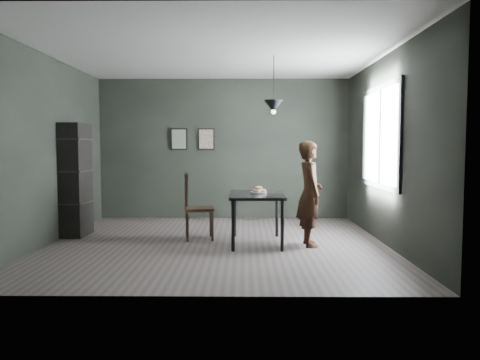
{
  "coord_description": "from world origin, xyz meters",
  "views": [
    {
      "loc": [
        0.42,
        -6.93,
        1.45
      ],
      "look_at": [
        0.35,
        0.05,
        0.95
      ],
      "focal_mm": 35.0,
      "sensor_mm": 36.0,
      "label": 1
    }
  ],
  "objects_px": {
    "wood_chair": "(193,202)",
    "shelf_unit": "(76,180)",
    "cafe_table": "(257,199)",
    "white_plate": "(259,193)",
    "pendant_lamp": "(274,106)",
    "woman": "(310,194)"
  },
  "relations": [
    {
      "from": "white_plate",
      "to": "wood_chair",
      "type": "height_order",
      "value": "wood_chair"
    },
    {
      "from": "cafe_table",
      "to": "wood_chair",
      "type": "relative_size",
      "value": 1.17
    },
    {
      "from": "cafe_table",
      "to": "white_plate",
      "type": "distance_m",
      "value": 0.14
    },
    {
      "from": "shelf_unit",
      "to": "pendant_lamp",
      "type": "xyz_separation_m",
      "value": [
        3.17,
        -0.49,
        1.14
      ]
    },
    {
      "from": "wood_chair",
      "to": "shelf_unit",
      "type": "bearing_deg",
      "value": 163.18
    },
    {
      "from": "cafe_table",
      "to": "pendant_lamp",
      "type": "height_order",
      "value": "pendant_lamp"
    },
    {
      "from": "wood_chair",
      "to": "pendant_lamp",
      "type": "relative_size",
      "value": 1.19
    },
    {
      "from": "cafe_table",
      "to": "wood_chair",
      "type": "xyz_separation_m",
      "value": [
        -0.98,
        0.31,
        -0.09
      ]
    },
    {
      "from": "shelf_unit",
      "to": "pendant_lamp",
      "type": "height_order",
      "value": "pendant_lamp"
    },
    {
      "from": "white_plate",
      "to": "pendant_lamp",
      "type": "xyz_separation_m",
      "value": [
        0.22,
        -0.0,
        1.29
      ]
    },
    {
      "from": "shelf_unit",
      "to": "cafe_table",
      "type": "bearing_deg",
      "value": -9.64
    },
    {
      "from": "wood_chair",
      "to": "shelf_unit",
      "type": "xyz_separation_m",
      "value": [
        -1.94,
        0.29,
        0.33
      ]
    },
    {
      "from": "white_plate",
      "to": "woman",
      "type": "bearing_deg",
      "value": -19.12
    },
    {
      "from": "cafe_table",
      "to": "shelf_unit",
      "type": "xyz_separation_m",
      "value": [
        -2.92,
        0.59,
        0.24
      ]
    },
    {
      "from": "woman",
      "to": "pendant_lamp",
      "type": "relative_size",
      "value": 1.78
    },
    {
      "from": "wood_chair",
      "to": "pendant_lamp",
      "type": "bearing_deg",
      "value": -18.12
    },
    {
      "from": "cafe_table",
      "to": "white_plate",
      "type": "xyz_separation_m",
      "value": [
        0.03,
        0.1,
        0.08
      ]
    },
    {
      "from": "woman",
      "to": "wood_chair",
      "type": "bearing_deg",
      "value": 70.35
    },
    {
      "from": "woman",
      "to": "shelf_unit",
      "type": "relative_size",
      "value": 0.84
    },
    {
      "from": "pendant_lamp",
      "to": "cafe_table",
      "type": "bearing_deg",
      "value": -158.2
    },
    {
      "from": "white_plate",
      "to": "shelf_unit",
      "type": "bearing_deg",
      "value": 170.51
    },
    {
      "from": "cafe_table",
      "to": "white_plate",
      "type": "relative_size",
      "value": 5.22
    }
  ]
}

